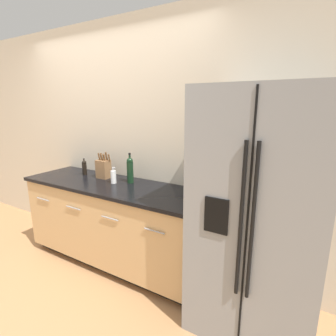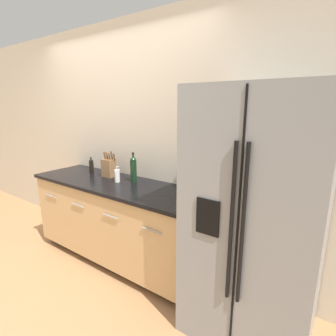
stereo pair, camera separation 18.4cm
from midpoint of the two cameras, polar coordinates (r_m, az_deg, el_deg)
The scene contains 9 objects.
ground_plane at distance 2.90m, azimuth -31.66°, elevation -24.77°, with size 14.00×14.00×0.00m, color #B27F51.
wall_back at distance 3.14m, azimuth -13.02°, elevation 5.84°, with size 10.00×0.05×2.60m.
counter_unit at distance 2.98m, azimuth -13.33°, elevation -11.52°, with size 2.06×0.64×0.90m.
refrigerator at distance 2.05m, azimuth 16.83°, elevation -9.69°, with size 0.88×0.79×1.83m.
knife_block at distance 3.03m, azimuth -15.58°, elevation -0.11°, with size 0.16×0.11×0.30m.
wine_bottle at distance 2.78m, azimuth -10.15°, elevation -0.35°, with size 0.07×0.07×0.32m.
soap_dispenser at distance 2.81m, azimuth -13.65°, elevation -1.86°, with size 0.06×0.06×0.17m.
oil_bottle at distance 3.24m, azimuth -19.31°, elevation 0.15°, with size 0.05×0.05×0.19m.
steel_canister at distance 2.40m, azimuth 2.77°, elevation -3.95°, with size 0.14×0.14×0.17m.
Camera 1 is at (2.07, -0.98, 1.71)m, focal length 28.00 mm.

